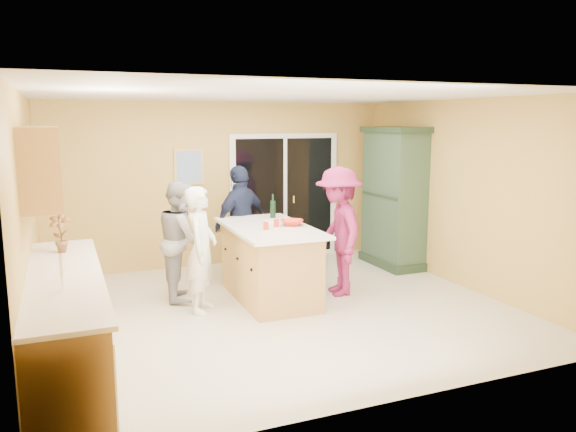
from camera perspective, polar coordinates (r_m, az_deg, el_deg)
name	(u,v)px	position (r m, az deg, el deg)	size (l,w,h in m)	color
floor	(280,310)	(7.03, -0.84, -9.49)	(5.50, 5.50, 0.00)	beige
ceiling	(279,95)	(6.65, -0.89, 12.20)	(5.50, 5.00, 0.10)	silver
wall_back	(223,184)	(9.07, -6.61, 3.23)	(5.50, 0.10, 2.60)	#EEC462
wall_front	(394,249)	(4.52, 10.73, -3.36)	(5.50, 0.10, 2.60)	#EEC462
wall_left	(27,221)	(6.28, -24.96, -0.46)	(0.10, 5.00, 2.60)	#EEC462
wall_right	(465,195)	(8.12, 17.56, 2.09)	(0.10, 5.00, 2.60)	#EEC462
left_cabinet_run	(66,331)	(5.46, -21.60, -10.77)	(0.65, 3.05, 1.24)	tan
upper_cabinets	(41,165)	(6.01, -23.76, 4.74)	(0.35, 1.60, 0.75)	tan
sliding_door	(285,197)	(9.40, -0.34, 1.98)	(1.90, 0.07, 2.10)	silver
framed_picture	(189,167)	(8.89, -10.03, 4.96)	(0.46, 0.04, 0.56)	tan
kitchen_island	(269,265)	(7.32, -1.89, -5.00)	(1.02, 1.85, 0.97)	tan
green_hutch	(394,199)	(9.08, 10.77, 1.72)	(0.64, 1.21, 2.21)	#1E301F
woman_white	(201,250)	(6.86, -8.80, -3.40)	(0.56, 0.37, 1.54)	white
woman_grey	(182,240)	(7.40, -10.72, -2.43)	(0.76, 0.59, 1.55)	#98989A
woman_navy	(241,223)	(8.19, -4.78, -0.70)	(0.98, 0.41, 1.68)	#192137
woman_magenta	(339,231)	(7.48, 5.16, -1.55)	(1.11, 0.64, 1.71)	#7B1A4E
serving_bowl	(292,223)	(7.26, 0.41, -0.67)	(0.29, 0.29, 0.07)	red
tulip_vase	(60,232)	(6.32, -22.14, -1.55)	(0.23, 0.15, 0.43)	#A5101F
tumbler_near	(276,223)	(7.16, -1.21, -0.72)	(0.07, 0.07, 0.10)	red
tumbler_far	(266,226)	(6.97, -2.26, -1.02)	(0.07, 0.07, 0.10)	red
wine_bottle	(273,209)	(7.82, -1.55, 0.76)	(0.08, 0.08, 0.33)	black
white_plate	(271,221)	(7.54, -1.76, -0.51)	(0.19, 0.19, 0.01)	white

